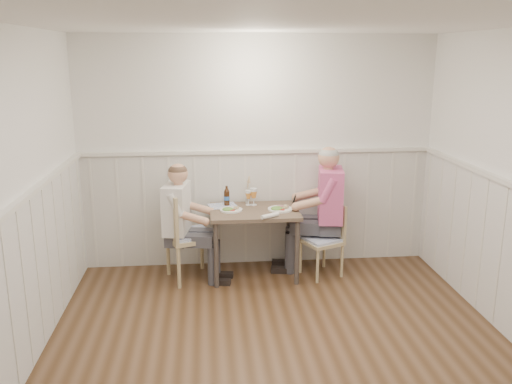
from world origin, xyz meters
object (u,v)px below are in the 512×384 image
diner_cream (181,231)px  beer_bottle (227,197)px  dining_table (254,219)px  chair_left (185,233)px  man_in_pink (325,219)px  grass_vase (247,190)px  chair_right (325,237)px

diner_cream → beer_bottle: size_ratio=5.81×
dining_table → beer_bottle: bearing=145.7°
chair_left → man_in_pink: man_in_pink is taller
dining_table → grass_vase: grass_vase is taller
man_in_pink → grass_vase: size_ratio=4.36×
chair_right → man_in_pink: bearing=79.7°
beer_bottle → chair_right: bearing=-13.2°
dining_table → grass_vase: size_ratio=2.87×
dining_table → grass_vase: (-0.06, 0.28, 0.25)m
beer_bottle → grass_vase: bearing=19.1°
dining_table → chair_right: size_ratio=1.18×
man_in_pink → beer_bottle: man_in_pink is taller
chair_left → beer_bottle: (0.47, 0.25, 0.32)m
chair_left → man_in_pink: size_ratio=0.68×
chair_right → grass_vase: (-0.84, 0.33, 0.46)m
beer_bottle → chair_left: bearing=-152.0°
diner_cream → grass_vase: size_ratio=3.95×
dining_table → chair_right: 0.81m
chair_left → diner_cream: 0.04m
chair_right → diner_cream: diner_cream is taller
dining_table → beer_bottle: 0.40m
dining_table → man_in_pink: bearing=3.5°
man_in_pink → beer_bottle: bearing=172.3°
chair_right → chair_left: chair_left is taller
diner_cream → grass_vase: 0.88m
dining_table → chair_left: bearing=-176.1°
chair_right → grass_vase: 1.01m
chair_right → diner_cream: size_ratio=0.62×
chair_left → beer_bottle: chair_left is taller
man_in_pink → beer_bottle: size_ratio=6.41×
grass_vase → chair_left: bearing=-154.8°
dining_table → chair_right: chair_right is taller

